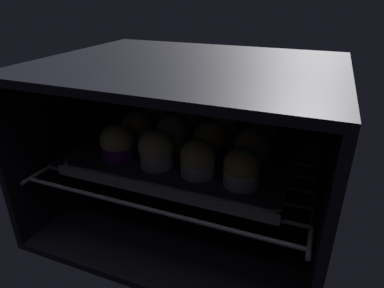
# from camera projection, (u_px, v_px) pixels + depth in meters

# --- Properties ---
(oven_cavity) EXTENTS (0.59, 0.47, 0.37)m
(oven_cavity) POSITION_uv_depth(u_px,v_px,m) (196.00, 140.00, 0.76)
(oven_cavity) COLOR black
(oven_cavity) RESTS_ON ground
(oven_rack) EXTENTS (0.55, 0.42, 0.01)m
(oven_rack) POSITION_uv_depth(u_px,v_px,m) (189.00, 161.00, 0.74)
(oven_rack) COLOR #42424C
(oven_rack) RESTS_ON oven_cavity
(baking_tray) EXTENTS (0.44, 0.35, 0.02)m
(baking_tray) POSITION_uv_depth(u_px,v_px,m) (192.00, 153.00, 0.75)
(baking_tray) COLOR #4C4C51
(baking_tray) RESTS_ON oven_rack
(muffin_row0_col0) EXTENTS (0.07, 0.07, 0.08)m
(muffin_row0_col0) POSITION_uv_depth(u_px,v_px,m) (117.00, 143.00, 0.71)
(muffin_row0_col0) COLOR #7A238C
(muffin_row0_col0) RESTS_ON baking_tray
(muffin_row0_col1) EXTENTS (0.07, 0.07, 0.08)m
(muffin_row0_col1) POSITION_uv_depth(u_px,v_px,m) (156.00, 150.00, 0.68)
(muffin_row0_col1) COLOR silver
(muffin_row0_col1) RESTS_ON baking_tray
(muffin_row0_col2) EXTENTS (0.07, 0.07, 0.07)m
(muffin_row0_col2) POSITION_uv_depth(u_px,v_px,m) (198.00, 159.00, 0.65)
(muffin_row0_col2) COLOR silver
(muffin_row0_col2) RESTS_ON baking_tray
(muffin_row0_col3) EXTENTS (0.07, 0.07, 0.08)m
(muffin_row0_col3) POSITION_uv_depth(u_px,v_px,m) (242.00, 168.00, 0.61)
(muffin_row0_col3) COLOR silver
(muffin_row0_col3) RESTS_ON baking_tray
(muffin_row1_col0) EXTENTS (0.07, 0.07, 0.08)m
(muffin_row1_col0) POSITION_uv_depth(u_px,v_px,m) (137.00, 129.00, 0.78)
(muffin_row1_col0) COLOR #7A238C
(muffin_row1_col0) RESTS_ON baking_tray
(muffin_row1_col1) EXTENTS (0.07, 0.07, 0.08)m
(muffin_row1_col1) POSITION_uv_depth(u_px,v_px,m) (172.00, 133.00, 0.75)
(muffin_row1_col1) COLOR silver
(muffin_row1_col1) RESTS_ON baking_tray
(muffin_row1_col2) EXTENTS (0.07, 0.07, 0.08)m
(muffin_row1_col2) POSITION_uv_depth(u_px,v_px,m) (210.00, 140.00, 0.72)
(muffin_row1_col2) COLOR #1928B7
(muffin_row1_col2) RESTS_ON baking_tray
(muffin_row1_col3) EXTENTS (0.07, 0.07, 0.08)m
(muffin_row1_col3) POSITION_uv_depth(u_px,v_px,m) (252.00, 148.00, 0.69)
(muffin_row1_col3) COLOR #0C8C84
(muffin_row1_col3) RESTS_ON baking_tray
(muffin_row2_col0) EXTENTS (0.07, 0.07, 0.07)m
(muffin_row2_col0) POSITION_uv_depth(u_px,v_px,m) (157.00, 118.00, 0.86)
(muffin_row2_col0) COLOR #0C8C84
(muffin_row2_col0) RESTS_ON baking_tray
(muffin_row2_col1) EXTENTS (0.07, 0.07, 0.07)m
(muffin_row2_col1) POSITION_uv_depth(u_px,v_px,m) (188.00, 122.00, 0.83)
(muffin_row2_col1) COLOR #0C8C84
(muffin_row2_col1) RESTS_ON baking_tray
(muffin_row2_col2) EXTENTS (0.07, 0.07, 0.08)m
(muffin_row2_col2) POSITION_uv_depth(u_px,v_px,m) (224.00, 127.00, 0.79)
(muffin_row2_col2) COLOR silver
(muffin_row2_col2) RESTS_ON baking_tray
(muffin_row2_col3) EXTENTS (0.07, 0.07, 0.07)m
(muffin_row2_col3) POSITION_uv_depth(u_px,v_px,m) (263.00, 133.00, 0.76)
(muffin_row2_col3) COLOR #7A238C
(muffin_row2_col3) RESTS_ON baking_tray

